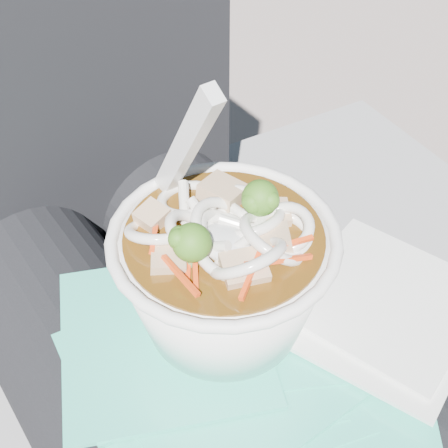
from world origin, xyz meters
TOP-DOWN VIEW (x-y plane):
  - stone_ledge at (0.00, 0.15)m, footprint 1.05×0.60m
  - lap at (0.00, 0.00)m, footprint 0.31×0.48m
  - person_body at (-0.00, 0.09)m, footprint 0.34×0.94m
  - plastic_bag at (-0.01, -0.02)m, footprint 0.29×0.30m
  - napkins at (0.11, -0.06)m, footprint 0.18×0.18m
  - udon_bowl at (0.01, 0.01)m, footprint 0.20×0.20m

SIDE VIEW (x-z plane):
  - stone_ledge at x=0.00m, z-range 0.00..0.46m
  - lap at x=0.00m, z-range 0.46..0.62m
  - person_body at x=0.00m, z-range 0.06..1.07m
  - plastic_bag at x=-0.01m, z-range 0.62..0.63m
  - napkins at x=0.11m, z-range 0.63..0.64m
  - udon_bowl at x=0.01m, z-range 0.59..0.79m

